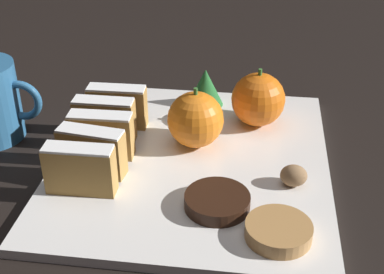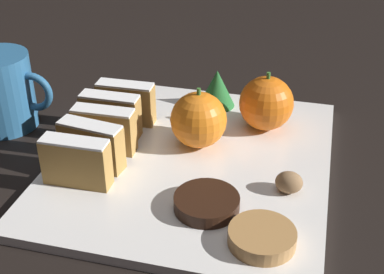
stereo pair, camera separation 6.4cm
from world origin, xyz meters
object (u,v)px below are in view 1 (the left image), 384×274
orange_near (258,100)px  chocolate_cookie (217,201)px  walnut (294,176)px  orange_far (193,119)px

orange_near → chocolate_cookie: orange_near is taller
walnut → chocolate_cookie: bearing=-147.5°
walnut → orange_near: bearing=108.1°
orange_near → chocolate_cookie: size_ratio=1.13×
chocolate_cookie → walnut: bearing=32.5°
orange_far → walnut: size_ratio=2.57×
orange_far → chocolate_cookie: 0.14m
orange_near → walnut: orange_near is taller
orange_near → walnut: bearing=-71.9°
orange_far → orange_near: bearing=39.0°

